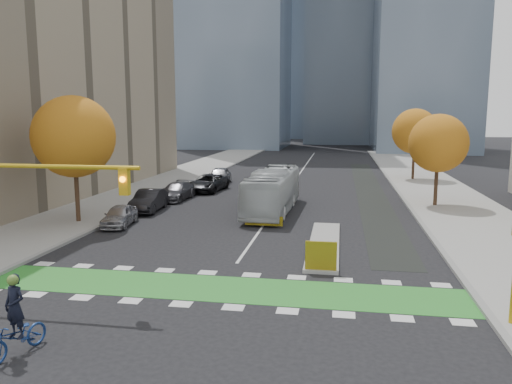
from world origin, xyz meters
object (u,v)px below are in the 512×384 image
(parked_car_c, at_px, (176,191))
(bus, at_px, (273,191))
(tree_east_near, at_px, (438,143))
(traffic_signal_west, at_px, (4,193))
(cyclist, at_px, (17,329))
(tree_west, at_px, (74,137))
(hazard_board, at_px, (321,256))
(parked_car_e, at_px, (220,176))
(parked_car_b, at_px, (149,200))
(parked_car_a, at_px, (119,216))
(parked_car_d, at_px, (208,183))
(tree_east_far, at_px, (415,131))

(parked_car_c, bearing_deg, bus, -19.92)
(bus, bearing_deg, tree_east_near, 19.96)
(traffic_signal_west, relative_size, cyclist, 3.46)
(tree_west, bearing_deg, bus, 26.72)
(tree_west, relative_size, bus, 0.74)
(traffic_signal_west, bearing_deg, tree_west, 108.02)
(hazard_board, xyz_separation_m, traffic_signal_west, (-11.93, -4.71, 3.23))
(tree_west, bearing_deg, parked_car_e, 76.73)
(parked_car_b, bearing_deg, parked_car_a, -93.61)
(tree_east_near, bearing_deg, parked_car_b, -165.80)
(hazard_board, distance_m, traffic_signal_west, 13.23)
(parked_car_d, bearing_deg, cyclist, -79.28)
(tree_east_far, height_order, parked_car_d, tree_east_far)
(hazard_board, xyz_separation_m, bus, (-4.03, 13.82, 0.75))
(parked_car_a, distance_m, parked_car_d, 15.10)
(tree_west, xyz_separation_m, parked_car_d, (4.76, 14.68, -4.85))
(cyclist, xyz_separation_m, parked_car_a, (-4.52, 16.71, -0.15))
(parked_car_c, height_order, parked_car_d, parked_car_d)
(parked_car_c, distance_m, parked_car_d, 5.18)
(tree_east_near, xyz_separation_m, tree_east_far, (0.50, 16.00, 0.38))
(parked_car_e, bearing_deg, tree_east_far, 12.75)
(tree_west, distance_m, parked_car_d, 16.18)
(parked_car_a, bearing_deg, parked_car_c, 80.46)
(traffic_signal_west, xyz_separation_m, parked_car_e, (0.57, 32.20, -3.18))
(cyclist, bearing_deg, parked_car_b, 115.54)
(tree_east_far, relative_size, bus, 0.69)
(tree_east_far, bearing_deg, hazard_board, -104.12)
(parked_car_d, bearing_deg, tree_east_near, -7.93)
(parked_car_b, height_order, parked_car_d, parked_car_b)
(traffic_signal_west, bearing_deg, bus, 66.92)
(parked_car_e, bearing_deg, parked_car_d, -93.51)
(parked_car_a, bearing_deg, tree_east_far, 43.60)
(bus, bearing_deg, parked_car_a, -143.07)
(tree_west, xyz_separation_m, cyclist, (7.52, -17.03, -4.79))
(bus, bearing_deg, traffic_signal_west, -111.40)
(cyclist, distance_m, bus, 23.49)
(parked_car_e, bearing_deg, parked_car_c, -101.88)
(tree_east_near, relative_size, parked_car_e, 1.42)
(hazard_board, relative_size, tree_west, 0.17)
(hazard_board, distance_m, tree_west, 18.44)
(tree_west, distance_m, parked_car_b, 7.37)
(hazard_board, height_order, parked_car_b, parked_car_b)
(parked_car_a, bearing_deg, parked_car_d, 76.14)
(parked_car_c, bearing_deg, parked_car_b, -91.51)
(tree_east_near, distance_m, tree_east_far, 16.01)
(hazard_board, xyz_separation_m, tree_west, (-16.00, 7.80, 4.82))
(hazard_board, relative_size, tree_east_far, 0.18)
(parked_car_a, height_order, parked_car_d, parked_car_d)
(hazard_board, distance_m, parked_car_a, 15.00)
(tree_east_far, xyz_separation_m, parked_car_a, (-21.50, -26.32, -4.57))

